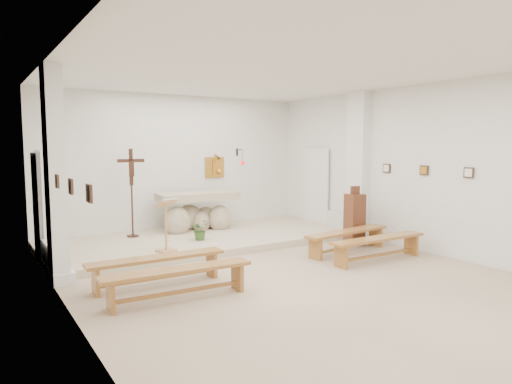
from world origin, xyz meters
TOP-DOWN VIEW (x-y plane):
  - ground at (0.00, 0.00)m, footprint 7.00×10.00m
  - wall_left at (-3.49, 0.00)m, footprint 0.02×10.00m
  - wall_right at (3.49, 0.00)m, footprint 0.02×10.00m
  - wall_back at (0.00, 4.99)m, footprint 7.00×0.02m
  - ceiling at (0.00, 0.00)m, footprint 7.00×10.00m
  - sanctuary_platform at (0.00, 3.50)m, footprint 6.98×3.00m
  - pilaster_left at (-3.37, 2.00)m, footprint 0.26×0.55m
  - pilaster_right at (3.37, 2.00)m, footprint 0.26×0.55m
  - gold_wall_relief at (1.05, 4.96)m, footprint 0.55×0.04m
  - sanctuary_lamp at (1.75, 4.71)m, footprint 0.11×0.36m
  - station_frame_left_front at (-3.47, -0.80)m, footprint 0.03×0.20m
  - station_frame_left_mid at (-3.47, 0.20)m, footprint 0.03×0.20m
  - station_frame_left_rear at (-3.47, 1.20)m, footprint 0.03×0.20m
  - station_frame_right_front at (3.47, -0.80)m, footprint 0.03×0.20m
  - station_frame_right_mid at (3.47, 0.20)m, footprint 0.03×0.20m
  - station_frame_right_rear at (3.47, 1.20)m, footprint 0.03×0.20m
  - radiator_left at (-3.43, 2.70)m, footprint 0.10×0.85m
  - radiator_right at (3.43, 2.70)m, footprint 0.10×0.85m
  - altar at (0.20, 4.29)m, footprint 2.03×0.96m
  - lectern at (-1.32, 2.48)m, footprint 0.44×0.39m
  - crucifix_stand at (-1.42, 4.30)m, footprint 0.61×0.26m
  - potted_plant at (-0.27, 3.15)m, footprint 0.48×0.43m
  - donation_pedestal at (2.75, 1.45)m, footprint 0.40×0.40m
  - bench_left_front at (-2.07, 0.97)m, footprint 2.23×0.41m
  - bench_right_front at (2.07, 0.97)m, footprint 2.25×0.59m
  - bench_left_second at (-2.07, 0.12)m, footprint 2.24×0.47m
  - bench_right_second at (2.07, 0.12)m, footprint 2.22×0.37m

SIDE VIEW (x-z plane):
  - ground at x=0.00m, z-range 0.00..0.00m
  - sanctuary_platform at x=0.00m, z-range 0.00..0.15m
  - radiator_left at x=-3.43m, z-range 0.01..0.53m
  - radiator_right at x=3.43m, z-range 0.01..0.53m
  - bench_left_front at x=-2.07m, z-range 0.12..0.59m
  - bench_right_front at x=2.07m, z-range 0.12..0.59m
  - bench_left_second at x=-2.07m, z-range 0.12..0.59m
  - bench_right_second at x=2.07m, z-range 0.12..0.59m
  - potted_plant at x=-0.27m, z-range 0.15..0.61m
  - altar at x=0.20m, z-range 0.03..1.05m
  - donation_pedestal at x=2.75m, z-range -0.08..1.25m
  - lectern at x=-1.32m, z-range 0.14..1.20m
  - crucifix_stand at x=-1.42m, z-range 0.31..2.32m
  - gold_wall_relief at x=1.05m, z-range 1.38..1.92m
  - station_frame_left_front at x=-3.47m, z-range 1.62..1.82m
  - station_frame_left_mid at x=-3.47m, z-range 1.62..1.82m
  - station_frame_left_rear at x=-3.47m, z-range 1.62..1.82m
  - station_frame_right_front at x=3.47m, z-range 1.62..1.82m
  - station_frame_right_mid at x=3.47m, z-range 1.62..1.82m
  - station_frame_right_rear at x=3.47m, z-range 1.62..1.82m
  - wall_left at x=-3.49m, z-range 0.00..3.50m
  - wall_right at x=3.49m, z-range 0.00..3.50m
  - wall_back at x=0.00m, z-range 0.00..3.50m
  - pilaster_left at x=-3.37m, z-range 0.00..3.50m
  - pilaster_right at x=3.37m, z-range 0.00..3.50m
  - sanctuary_lamp at x=1.75m, z-range 1.59..2.03m
  - ceiling at x=0.00m, z-range 3.48..3.50m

